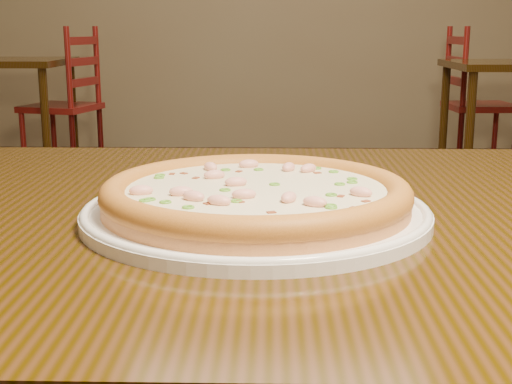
{
  "coord_description": "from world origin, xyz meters",
  "views": [
    {
      "loc": [
        -0.04,
        -1.15,
        0.95
      ],
      "look_at": [
        -0.05,
        -0.43,
        0.78
      ],
      "focal_mm": 50.0,
      "sensor_mm": 36.0,
      "label": 1
    }
  ],
  "objects_px": {
    "hero_table": "(362,292)",
    "chair_b": "(68,106)",
    "pizza": "(256,195)",
    "plate": "(256,212)",
    "chair_c": "(472,105)"
  },
  "relations": [
    {
      "from": "chair_b",
      "to": "chair_c",
      "type": "xyz_separation_m",
      "value": [
        2.66,
        0.13,
        0.0
      ]
    },
    {
      "from": "hero_table",
      "to": "chair_b",
      "type": "xyz_separation_m",
      "value": [
        -1.44,
        3.86,
        -0.21
      ]
    },
    {
      "from": "hero_table",
      "to": "plate",
      "type": "bearing_deg",
      "value": -157.38
    },
    {
      "from": "plate",
      "to": "pizza",
      "type": "xyz_separation_m",
      "value": [
        -0.0,
        -0.0,
        0.02
      ]
    },
    {
      "from": "hero_table",
      "to": "chair_c",
      "type": "height_order",
      "value": "chair_c"
    },
    {
      "from": "chair_b",
      "to": "hero_table",
      "type": "bearing_deg",
      "value": -69.56
    },
    {
      "from": "hero_table",
      "to": "pizza",
      "type": "distance_m",
      "value": 0.18
    },
    {
      "from": "plate",
      "to": "chair_c",
      "type": "relative_size",
      "value": 0.38
    },
    {
      "from": "hero_table",
      "to": "pizza",
      "type": "relative_size",
      "value": 3.73
    },
    {
      "from": "pizza",
      "to": "chair_c",
      "type": "relative_size",
      "value": 0.34
    },
    {
      "from": "pizza",
      "to": "chair_c",
      "type": "bearing_deg",
      "value": 71.65
    },
    {
      "from": "pizza",
      "to": "chair_b",
      "type": "bearing_deg",
      "value": 108.63
    },
    {
      "from": "plate",
      "to": "hero_table",
      "type": "bearing_deg",
      "value": 22.62
    },
    {
      "from": "hero_table",
      "to": "chair_c",
      "type": "relative_size",
      "value": 1.26
    },
    {
      "from": "pizza",
      "to": "chair_b",
      "type": "height_order",
      "value": "chair_b"
    }
  ]
}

